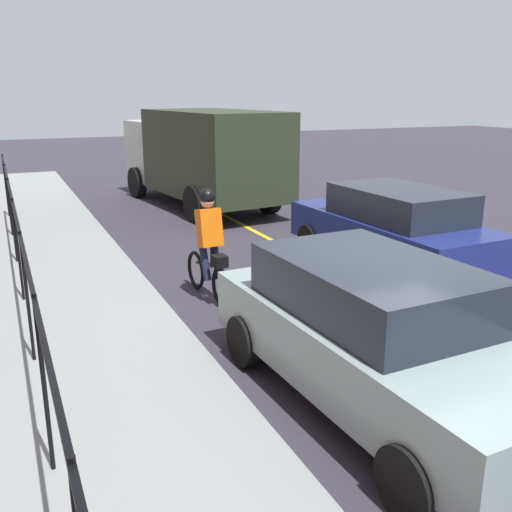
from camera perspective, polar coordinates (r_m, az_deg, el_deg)
ground_plane at (r=6.99m, az=14.06°, el=-12.48°), size 80.00×80.00×0.00m
lane_line_centre at (r=8.00m, az=23.26°, el=-9.54°), size 36.00×0.12×0.01m
sidewalk at (r=5.75m, az=-15.35°, el=-18.48°), size 40.00×3.20×0.15m
iron_fence at (r=6.05m, az=-21.54°, el=-3.50°), size 20.69×0.04×1.60m
cyclist_lead at (r=9.21m, az=-4.67°, el=1.07°), size 1.71×0.38×1.83m
patrol_sedan at (r=11.09m, az=13.40°, el=2.79°), size 4.47×2.06×1.58m
parked_sedan_rear at (r=6.25m, az=11.83°, el=-7.45°), size 4.48×2.08×1.58m
box_truck_background at (r=16.93m, az=-5.36°, el=10.08°), size 6.94×3.20×2.78m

